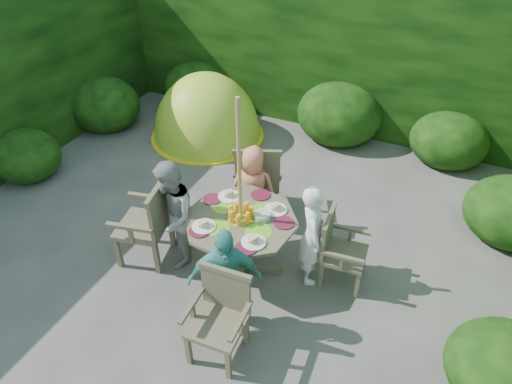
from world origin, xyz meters
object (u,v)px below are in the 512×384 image
at_px(garden_chair_left, 149,222).
at_px(child_front, 225,280).
at_px(garden_chair_back, 258,178).
at_px(child_back, 253,189).
at_px(parasol_pole, 240,193).
at_px(garden_chair_right, 339,249).
at_px(garden_chair_front, 220,314).
at_px(child_left, 172,216).
at_px(child_right, 312,235).
at_px(dome_tent, 208,136).
at_px(patio_table, 241,227).

bearing_deg(garden_chair_left, child_front, 56.21).
height_order(garden_chair_back, child_back, child_back).
distance_m(parasol_pole, child_back, 0.95).
bearing_deg(child_front, garden_chair_right, 20.81).
height_order(garden_chair_front, child_left, child_left).
bearing_deg(garden_chair_right, child_right, 103.33).
relative_size(garden_chair_right, dome_tent, 0.39).
xyz_separation_m(garden_chair_right, dome_tent, (-3.03, 2.27, -0.46)).
relative_size(garden_chair_left, child_back, 0.88).
relative_size(patio_table, garden_chair_back, 1.54).
distance_m(garden_chair_left, garden_chair_front, 1.56).
bearing_deg(garden_chair_front, child_front, 105.55).
relative_size(garden_chair_front, child_back, 0.77).
xyz_separation_m(child_left, dome_tent, (-1.20, 2.79, -0.68)).
relative_size(child_right, dome_tent, 0.57).
distance_m(parasol_pole, garden_chair_right, 1.27).
bearing_deg(patio_table, parasol_pole, -151.73).
relative_size(garden_chair_back, child_back, 0.88).
distance_m(child_right, child_left, 1.60).
bearing_deg(child_left, garden_chair_back, 127.90).
bearing_deg(child_left, child_back, 119.61).
bearing_deg(child_back, parasol_pole, 91.94).
bearing_deg(child_back, garden_chair_left, 38.41).
distance_m(parasol_pole, child_left, 0.90).
bearing_deg(dome_tent, garden_chair_back, -37.70).
distance_m(child_right, child_front, 1.13).
distance_m(patio_table, child_front, 0.80).
relative_size(parasol_pole, garden_chair_back, 2.12).
distance_m(garden_chair_back, child_front, 1.89).
xyz_separation_m(child_left, child_front, (0.98, -0.56, -0.06)).
bearing_deg(dome_tent, child_right, -36.41).
relative_size(child_right, child_back, 1.08).
distance_m(garden_chair_front, child_right, 1.36).
distance_m(garden_chair_back, child_left, 1.36).
bearing_deg(child_left, child_front, 29.61).
bearing_deg(parasol_pole, child_left, -164.54).
xyz_separation_m(patio_table, parasol_pole, (-0.00, -0.00, 0.46)).
xyz_separation_m(garden_chair_right, garden_chair_back, (-1.34, 0.74, 0.09)).
distance_m(garden_chair_back, child_right, 1.35).
bearing_deg(garden_chair_front, parasol_pole, 103.19).
relative_size(garden_chair_back, child_right, 0.82).
xyz_separation_m(garden_chair_left, child_front, (1.26, -0.48, 0.07)).
height_order(parasol_pole, garden_chair_back, parasol_pole).
bearing_deg(garden_chair_right, garden_chair_back, 56.14).
xyz_separation_m(patio_table, child_back, (-0.22, 0.77, -0.05)).
height_order(garden_chair_left, dome_tent, dome_tent).
distance_m(garden_chair_left, child_left, 0.31).
height_order(patio_table, child_front, child_front).
height_order(patio_table, child_back, child_back).
relative_size(garden_chair_left, child_left, 0.76).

